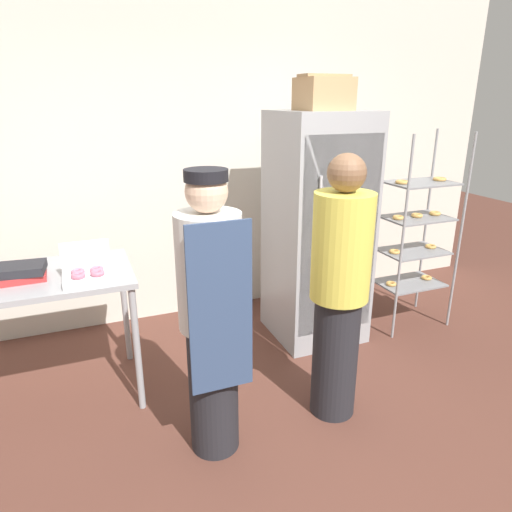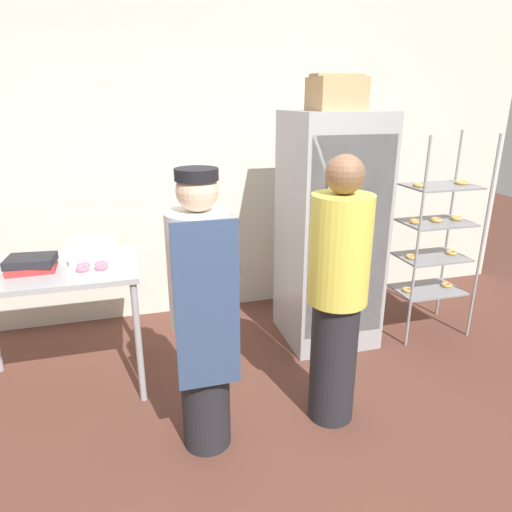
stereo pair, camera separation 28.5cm
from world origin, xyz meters
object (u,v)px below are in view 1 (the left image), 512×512
(donut_box, at_px, (88,275))
(person_baker, at_px, (211,316))
(refrigerator, at_px, (317,230))
(baking_rack, at_px, (415,233))
(cardboard_storage_box, at_px, (324,93))
(person_customer, at_px, (339,291))
(binder_stack, at_px, (20,272))

(donut_box, xyz_separation_m, person_baker, (0.59, -0.62, -0.10))
(refrigerator, bearing_deg, baking_rack, -8.85)
(donut_box, distance_m, cardboard_storage_box, 2.05)
(cardboard_storage_box, relative_size, person_baker, 0.22)
(person_baker, height_order, person_customer, person_customer)
(baking_rack, distance_m, person_baker, 2.28)
(donut_box, height_order, person_customer, person_customer)
(donut_box, height_order, cardboard_storage_box, cardboard_storage_box)
(refrigerator, distance_m, cardboard_storage_box, 1.06)
(person_baker, xyz_separation_m, person_customer, (0.81, 0.03, 0.00))
(cardboard_storage_box, distance_m, person_baker, 1.87)
(person_customer, bearing_deg, cardboard_storage_box, 68.99)
(refrigerator, distance_m, person_customer, 1.07)
(baking_rack, xyz_separation_m, donut_box, (-2.69, -0.26, 0.10))
(baking_rack, height_order, person_baker, baking_rack)
(refrigerator, distance_m, binder_stack, 2.19)
(baking_rack, distance_m, donut_box, 2.70)
(refrigerator, height_order, binder_stack, refrigerator)
(donut_box, xyz_separation_m, binder_stack, (-0.38, 0.19, 0.00))
(refrigerator, xyz_separation_m, cardboard_storage_box, (-0.06, -0.10, 1.06))
(binder_stack, relative_size, person_baker, 0.19)
(baking_rack, xyz_separation_m, person_baker, (-2.10, -0.88, 0.00))
(refrigerator, relative_size, person_customer, 1.12)
(refrigerator, distance_m, donut_box, 1.84)
(donut_box, height_order, person_baker, person_baker)
(baking_rack, height_order, binder_stack, baking_rack)
(donut_box, bearing_deg, person_customer, -22.90)
(binder_stack, height_order, person_baker, person_baker)
(refrigerator, bearing_deg, donut_box, -167.46)
(cardboard_storage_box, height_order, person_customer, cardboard_storage_box)
(person_baker, bearing_deg, person_customer, 2.07)
(binder_stack, bearing_deg, person_customer, -23.69)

